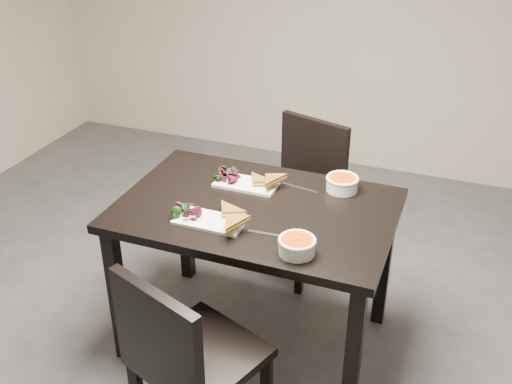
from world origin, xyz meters
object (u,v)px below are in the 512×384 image
at_px(chair_far, 301,187).
at_px(plate_far, 246,184).
at_px(soup_bowl_far, 342,183).
at_px(plate_near, 210,221).
at_px(chair_near, 184,356).
at_px(table, 256,225).
at_px(soup_bowl_near, 297,245).

distance_m(chair_far, plate_far, 0.62).
height_order(plate_far, soup_bowl_far, soup_bowl_far).
distance_m(plate_near, plate_far, 0.36).
distance_m(chair_near, plate_near, 0.57).
height_order(table, plate_near, plate_near).
relative_size(table, chair_near, 1.41).
bearing_deg(soup_bowl_far, chair_near, -109.21).
bearing_deg(plate_far, soup_bowl_far, 15.23).
bearing_deg(table, soup_bowl_far, 41.25).
bearing_deg(table, chair_near, -91.70).
xyz_separation_m(plate_near, soup_bowl_far, (0.45, 0.47, 0.03)).
relative_size(soup_bowl_near, plate_far, 0.51).
relative_size(plate_near, soup_bowl_near, 1.98).
height_order(plate_near, soup_bowl_far, soup_bowl_far).
distance_m(table, plate_near, 0.26).
xyz_separation_m(table, plate_far, (-0.11, 0.16, 0.11)).
height_order(table, chair_far, chair_far).
bearing_deg(chair_near, soup_bowl_near, 74.64).
xyz_separation_m(table, chair_far, (-0.00, 0.71, -0.17)).
bearing_deg(chair_far, soup_bowl_near, -56.94).
xyz_separation_m(chair_far, soup_bowl_near, (0.28, -0.99, 0.30)).
relative_size(chair_far, plate_near, 2.91).
height_order(table, soup_bowl_far, soup_bowl_far).
distance_m(plate_near, soup_bowl_far, 0.65).
xyz_separation_m(soup_bowl_near, soup_bowl_far, (0.04, 0.56, 0.00)).
bearing_deg(soup_bowl_far, plate_near, -133.38).
height_order(chair_far, plate_far, chair_far).
relative_size(plate_near, soup_bowl_far, 1.94).
bearing_deg(plate_near, soup_bowl_far, 46.62).
xyz_separation_m(plate_far, soup_bowl_far, (0.43, 0.12, 0.03)).
distance_m(chair_near, plate_far, 0.90).
bearing_deg(plate_far, table, -55.56).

